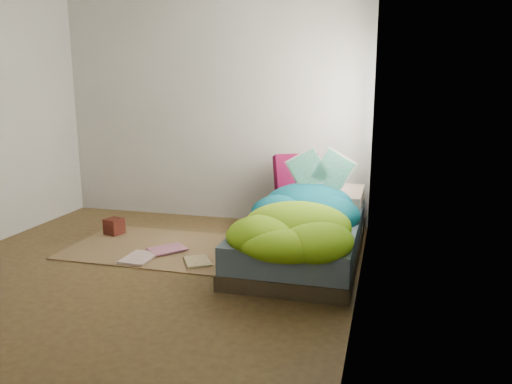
# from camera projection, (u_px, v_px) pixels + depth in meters

# --- Properties ---
(ground) EXTENTS (3.50, 3.50, 0.00)m
(ground) POSITION_uv_depth(u_px,v_px,m) (144.00, 270.00, 4.16)
(ground) COLOR #423019
(ground) RESTS_ON ground
(room_walls) EXTENTS (3.54, 3.54, 2.62)m
(room_walls) POSITION_uv_depth(u_px,v_px,m) (136.00, 70.00, 3.82)
(room_walls) COLOR #B7B6AE
(room_walls) RESTS_ON ground
(bed) EXTENTS (1.00, 2.00, 0.34)m
(bed) POSITION_uv_depth(u_px,v_px,m) (303.00, 237.00, 4.50)
(bed) COLOR #352D1D
(bed) RESTS_ON ground
(duvet) EXTENTS (0.96, 1.84, 0.34)m
(duvet) POSITION_uv_depth(u_px,v_px,m) (300.00, 206.00, 4.22)
(duvet) COLOR #07596C
(duvet) RESTS_ON bed
(rug) EXTENTS (1.60, 1.10, 0.01)m
(rug) POSITION_uv_depth(u_px,v_px,m) (157.00, 247.00, 4.72)
(rug) COLOR brown
(rug) RESTS_ON ground
(pillow_floral) EXTENTS (0.65, 0.42, 0.14)m
(pillow_floral) POSITION_uv_depth(u_px,v_px,m) (330.00, 196.00, 5.03)
(pillow_floral) COLOR white
(pillow_floral) RESTS_ON bed
(pillow_magenta) EXTENTS (0.48, 0.34, 0.46)m
(pillow_magenta) POSITION_uv_depth(u_px,v_px,m) (297.00, 176.00, 5.22)
(pillow_magenta) COLOR #440418
(pillow_magenta) RESTS_ON bed
(open_book) EXTENTS (0.52, 0.15, 0.31)m
(open_book) POSITION_uv_depth(u_px,v_px,m) (321.00, 159.00, 4.61)
(open_book) COLOR #298034
(open_book) RESTS_ON duvet
(wooden_box) EXTENTS (0.20, 0.20, 0.16)m
(wooden_box) POSITION_uv_depth(u_px,v_px,m) (114.00, 226.00, 5.11)
(wooden_box) COLOR #37140C
(wooden_box) RESTS_ON rug
(floor_book_a) EXTENTS (0.25, 0.34, 0.03)m
(floor_book_a) POSITION_uv_depth(u_px,v_px,m) (127.00, 257.00, 4.40)
(floor_book_a) COLOR silver
(floor_book_a) RESTS_ON rug
(floor_book_b) EXTENTS (0.39, 0.40, 0.03)m
(floor_book_b) POSITION_uv_depth(u_px,v_px,m) (162.00, 246.00, 4.68)
(floor_book_b) COLOR #C8738E
(floor_book_b) RESTS_ON rug
(floor_book_c) EXTENTS (0.32, 0.35, 0.02)m
(floor_book_c) POSITION_uv_depth(u_px,v_px,m) (186.00, 263.00, 4.26)
(floor_book_c) COLOR tan
(floor_book_c) RESTS_ON rug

